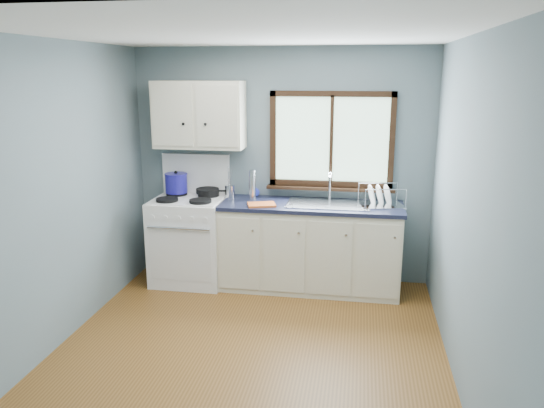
% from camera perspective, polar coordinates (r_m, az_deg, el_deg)
% --- Properties ---
extents(floor, '(3.20, 3.60, 0.02)m').
position_cam_1_polar(floor, '(4.49, -2.64, -16.06)').
color(floor, brown).
rests_on(floor, ground).
extents(ceiling, '(3.20, 3.60, 0.02)m').
position_cam_1_polar(ceiling, '(3.89, -3.07, 17.99)').
color(ceiling, white).
rests_on(ceiling, wall_back).
extents(wall_back, '(3.20, 0.02, 2.50)m').
position_cam_1_polar(wall_back, '(5.75, 1.01, 4.13)').
color(wall_back, slate).
rests_on(wall_back, ground).
extents(wall_front, '(3.20, 0.02, 2.50)m').
position_cam_1_polar(wall_front, '(2.37, -12.37, -11.01)').
color(wall_front, slate).
rests_on(wall_front, ground).
extents(wall_left, '(0.02, 3.60, 2.50)m').
position_cam_1_polar(wall_left, '(4.62, -22.74, 0.56)').
color(wall_left, slate).
rests_on(wall_left, ground).
extents(wall_right, '(0.02, 3.60, 2.50)m').
position_cam_1_polar(wall_right, '(4.00, 20.35, -1.21)').
color(wall_right, slate).
rests_on(wall_right, ground).
extents(gas_range, '(0.76, 0.69, 1.36)m').
position_cam_1_polar(gas_range, '(5.83, -8.81, -3.56)').
color(gas_range, white).
rests_on(gas_range, floor).
extents(base_cabinets, '(1.85, 0.60, 0.88)m').
position_cam_1_polar(base_cabinets, '(5.61, 4.09, -5.03)').
color(base_cabinets, beige).
rests_on(base_cabinets, floor).
extents(countertop, '(1.89, 0.64, 0.04)m').
position_cam_1_polar(countertop, '(5.47, 4.18, -0.17)').
color(countertop, black).
rests_on(countertop, base_cabinets).
extents(sink, '(0.84, 0.46, 0.44)m').
position_cam_1_polar(sink, '(5.47, 6.05, -0.66)').
color(sink, silver).
rests_on(sink, countertop).
extents(window, '(1.36, 0.10, 1.03)m').
position_cam_1_polar(window, '(5.62, 6.39, 6.14)').
color(window, '#9EC6A8').
rests_on(window, wall_back).
extents(upper_cabinets, '(0.95, 0.35, 0.70)m').
position_cam_1_polar(upper_cabinets, '(5.69, -7.86, 9.48)').
color(upper_cabinets, beige).
rests_on(upper_cabinets, wall_back).
extents(skillet, '(0.39, 0.29, 0.05)m').
position_cam_1_polar(skillet, '(5.79, -6.91, 1.42)').
color(skillet, black).
rests_on(skillet, gas_range).
extents(stockpot, '(0.28, 0.28, 0.24)m').
position_cam_1_polar(stockpot, '(5.85, -10.26, 2.26)').
color(stockpot, navy).
rests_on(stockpot, gas_range).
extents(utensil_crock, '(0.11, 0.11, 0.34)m').
position_cam_1_polar(utensil_crock, '(5.73, -4.55, 1.40)').
color(utensil_crock, silver).
rests_on(utensil_crock, countertop).
extents(thermos, '(0.09, 0.09, 0.32)m').
position_cam_1_polar(thermos, '(5.60, -2.15, 2.05)').
color(thermos, silver).
rests_on(thermos, countertop).
extents(soap_bottle, '(0.12, 0.12, 0.24)m').
position_cam_1_polar(soap_bottle, '(5.73, -1.77, 1.92)').
color(soap_bottle, '#2836BF').
rests_on(soap_bottle, countertop).
extents(dish_towel, '(0.32, 0.27, 0.02)m').
position_cam_1_polar(dish_towel, '(5.38, -1.14, -0.06)').
color(dish_towel, '#C65A24').
rests_on(dish_towel, countertop).
extents(dish_rack, '(0.49, 0.41, 0.22)m').
position_cam_1_polar(dish_rack, '(5.46, 11.59, 0.40)').
color(dish_rack, silver).
rests_on(dish_rack, countertop).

